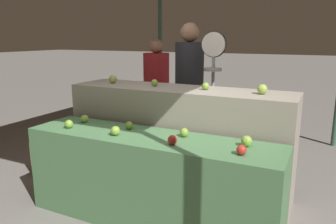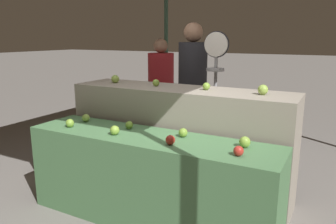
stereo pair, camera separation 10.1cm
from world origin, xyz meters
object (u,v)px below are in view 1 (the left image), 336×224
Objects in this scene: person_vendor_at_scale at (189,84)px; wooden_crate_side at (57,156)px; produce_scale at (213,73)px; person_customer_left at (156,85)px.

person_vendor_at_scale is 4.25× the size of wooden_crate_side.
produce_scale is 2.08m from wooden_crate_side.
person_customer_left reaches higher than wooden_crate_side.
person_customer_left is at bearing -32.12° from person_vendor_at_scale.
person_vendor_at_scale is 1.82m from wooden_crate_side.
produce_scale is at bearing 134.03° from person_customer_left.
person_vendor_at_scale is at bearing 146.03° from produce_scale.
produce_scale is 1.05× the size of person_customer_left.
produce_scale is at bearing 149.10° from person_vendor_at_scale.
person_customer_left is 1.77m from wooden_crate_side.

